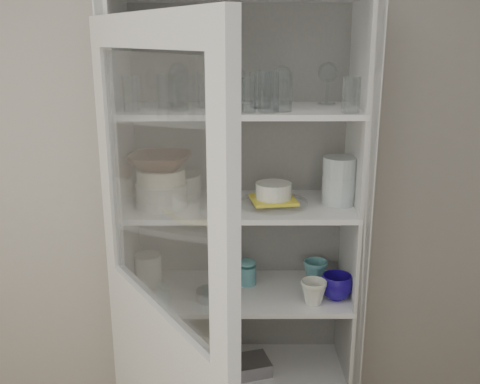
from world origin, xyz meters
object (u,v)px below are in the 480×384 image
at_px(goblet_2, 282,83).
at_px(mug_teal, 315,272).
at_px(white_ramekin, 274,191).
at_px(goblet_3, 328,81).
at_px(pantry_cabinet, 240,267).
at_px(tin_box, 246,367).
at_px(mug_blue, 337,287).
at_px(terracotta_bowl, 160,161).
at_px(cream_dish, 192,358).
at_px(mug_white, 313,292).
at_px(plate_stack_front, 162,195).
at_px(goblet_0, 179,82).
at_px(plate_stack_back, 175,185).
at_px(teal_jar, 247,273).
at_px(grey_bowl_stack, 339,181).
at_px(yellow_trivet, 273,200).
at_px(cream_bowl, 161,176).
at_px(goblet_1, 236,84).
at_px(cupboard_door, 163,368).
at_px(measuring_cups, 209,295).
at_px(glass_platter, 273,203).

height_order(goblet_2, mug_teal, goblet_2).
bearing_deg(white_ramekin, goblet_3, 31.10).
height_order(pantry_cabinet, tin_box, pantry_cabinet).
bearing_deg(mug_blue, white_ramekin, 161.71).
distance_m(terracotta_bowl, cream_dish, 0.96).
relative_size(white_ramekin, mug_white, 1.36).
xyz_separation_m(plate_stack_front, mug_blue, (0.73, -0.04, -0.40)).
height_order(goblet_0, plate_stack_back, goblet_0).
height_order(goblet_3, mug_white, goblet_3).
bearing_deg(pantry_cabinet, terracotta_bowl, -160.77).
distance_m(plate_stack_front, teal_jar, 0.54).
distance_m(pantry_cabinet, mug_white, 0.36).
bearing_deg(goblet_2, mug_blue, -42.18).
distance_m(goblet_2, grey_bowl_stack, 0.48).
bearing_deg(yellow_trivet, mug_white, -32.69).
xyz_separation_m(plate_stack_front, grey_bowl_stack, (0.73, 0.03, 0.05)).
relative_size(cream_bowl, white_ramekin, 1.32).
xyz_separation_m(goblet_2, yellow_trivet, (-0.04, -0.15, -0.46)).
distance_m(terracotta_bowl, teal_jar, 0.65).
height_order(plate_stack_front, cream_bowl, cream_bowl).
bearing_deg(white_ramekin, goblet_1, 145.80).
height_order(yellow_trivet, tin_box, yellow_trivet).
relative_size(pantry_cabinet, tin_box, 10.16).
bearing_deg(pantry_cabinet, cupboard_door, -111.23).
xyz_separation_m(cream_bowl, measuring_cups, (0.19, -0.05, -0.51)).
distance_m(cupboard_door, grey_bowl_stack, 1.01).
bearing_deg(cupboard_door, yellow_trivet, 112.97).
bearing_deg(glass_platter, white_ramekin, 0.00).
distance_m(goblet_3, yellow_trivet, 0.54).
xyz_separation_m(goblet_1, teal_jar, (0.05, -0.02, -0.84)).
relative_size(goblet_1, plate_stack_front, 0.82).
xyz_separation_m(terracotta_bowl, mug_teal, (0.66, 0.12, -0.54)).
distance_m(yellow_trivet, cream_dish, 0.86).
height_order(goblet_2, cream_dish, goblet_2).
xyz_separation_m(goblet_1, mug_blue, (0.43, -0.16, -0.83)).
distance_m(mug_white, cream_dish, 0.68).
distance_m(cupboard_door, white_ramekin, 0.83).
relative_size(terracotta_bowl, glass_platter, 0.89).
distance_m(pantry_cabinet, yellow_trivet, 0.38).
relative_size(cupboard_door, glass_platter, 7.03).
relative_size(cream_bowl, tin_box, 0.95).
bearing_deg(measuring_cups, pantry_cabinet, 51.26).
relative_size(plate_stack_back, cream_bowl, 1.15).
xyz_separation_m(cupboard_door, glass_platter, (0.40, 0.57, 0.40)).
relative_size(pantry_cabinet, plate_stack_back, 9.30).
xyz_separation_m(cream_bowl, terracotta_bowl, (0.00, 0.00, 0.06)).
bearing_deg(cream_dish, measuring_cups, -51.69).
height_order(goblet_0, goblet_1, goblet_0).
distance_m(goblet_0, terracotta_bowl, 0.34).
height_order(goblet_1, mug_blue, goblet_1).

